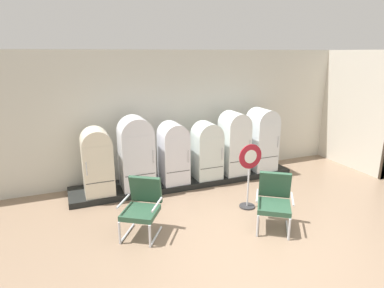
# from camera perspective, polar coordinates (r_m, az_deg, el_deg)

# --- Properties ---
(ground) EXTENTS (12.00, 10.00, 0.05)m
(ground) POSITION_cam_1_polar(r_m,az_deg,el_deg) (5.65, 10.51, -17.87)
(ground) COLOR #886F58
(back_wall) EXTENTS (11.76, 0.12, 3.14)m
(back_wall) POSITION_cam_1_polar(r_m,az_deg,el_deg) (8.16, -2.68, 5.18)
(back_wall) COLOR beige
(back_wall) RESTS_ON ground
(side_wall_right) EXTENTS (0.16, 2.20, 3.14)m
(side_wall_right) POSITION_cam_1_polar(r_m,az_deg,el_deg) (9.81, 26.66, 5.17)
(side_wall_right) COLOR beige
(side_wall_right) RESTS_ON ground
(display_plinth) EXTENTS (5.43, 0.95, 0.13)m
(display_plinth) POSITION_cam_1_polar(r_m,az_deg,el_deg) (8.01, -1.04, -6.33)
(display_plinth) COLOR black
(display_plinth) RESTS_ON ground
(refrigerator_0) EXTENTS (0.61, 0.69, 1.43)m
(refrigerator_0) POSITION_cam_1_polar(r_m,az_deg,el_deg) (7.21, -16.26, -2.61)
(refrigerator_0) COLOR beige
(refrigerator_0) RESTS_ON display_plinth
(refrigerator_1) EXTENTS (0.71, 0.67, 1.62)m
(refrigerator_1) POSITION_cam_1_polar(r_m,az_deg,el_deg) (7.28, -9.73, -1.18)
(refrigerator_1) COLOR silver
(refrigerator_1) RESTS_ON display_plinth
(refrigerator_2) EXTENTS (0.60, 0.68, 1.42)m
(refrigerator_2) POSITION_cam_1_polar(r_m,az_deg,el_deg) (7.54, -3.28, -1.23)
(refrigerator_2) COLOR white
(refrigerator_2) RESTS_ON display_plinth
(refrigerator_3) EXTENTS (0.63, 0.61, 1.37)m
(refrigerator_3) POSITION_cam_1_polar(r_m,az_deg,el_deg) (7.81, 2.63, -0.85)
(refrigerator_3) COLOR silver
(refrigerator_3) RESTS_ON display_plinth
(refrigerator_4) EXTENTS (0.60, 0.70, 1.55)m
(refrigerator_4) POSITION_cam_1_polar(r_m,az_deg,el_deg) (8.15, 7.37, 0.51)
(refrigerator_4) COLOR white
(refrigerator_4) RESTS_ON display_plinth
(refrigerator_5) EXTENTS (0.62, 0.71, 1.58)m
(refrigerator_5) POSITION_cam_1_polar(r_m,az_deg,el_deg) (8.56, 12.11, 1.15)
(refrigerator_5) COLOR white
(refrigerator_5) RESTS_ON display_plinth
(armchair_left) EXTENTS (0.86, 0.91, 1.00)m
(armchair_left) POSITION_cam_1_polar(r_m,az_deg,el_deg) (5.79, -8.69, -10.48)
(armchair_left) COLOR silver
(armchair_left) RESTS_ON ground
(armchair_right) EXTENTS (0.87, 0.91, 1.00)m
(armchair_right) POSITION_cam_1_polar(r_m,az_deg,el_deg) (6.10, 14.18, -9.37)
(armchair_right) COLOR silver
(armchair_right) RESTS_ON ground
(sign_stand) EXTENTS (0.50, 0.32, 1.35)m
(sign_stand) POSITION_cam_1_polar(r_m,az_deg,el_deg) (6.66, 9.93, -5.56)
(sign_stand) COLOR #2D2D30
(sign_stand) RESTS_ON ground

